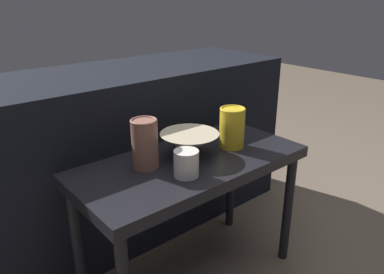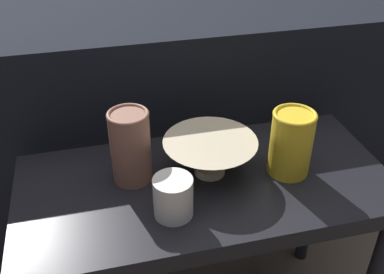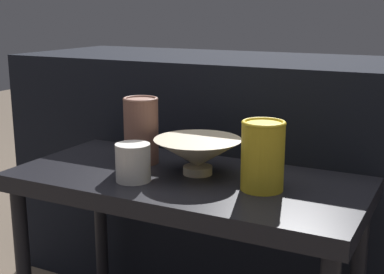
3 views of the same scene
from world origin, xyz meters
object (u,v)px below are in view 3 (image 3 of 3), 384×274
Objects in this scene: bowl at (198,153)px; vase_textured_left at (141,130)px; cup at (133,162)px; vase_colorful_right at (263,155)px.

bowl is 1.24× the size of vase_textured_left.
cup is at bearing -133.57° from bowl.
vase_colorful_right is (0.17, -0.04, 0.03)m from bowl.
vase_textured_left is 0.34m from vase_colorful_right.
vase_colorful_right is at bearing 15.11° from cup.
vase_textured_left reaches higher than cup.
vase_colorful_right is at bearing -11.98° from bowl.
vase_textured_left reaches higher than bowl.
bowl is at bearing 46.43° from cup.
vase_colorful_right reaches higher than bowl.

